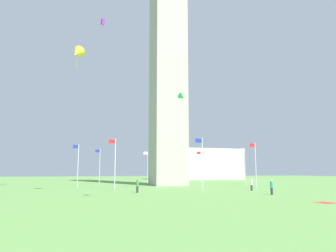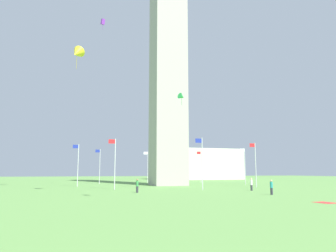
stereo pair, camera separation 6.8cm
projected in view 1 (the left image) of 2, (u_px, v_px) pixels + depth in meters
The scene contains 18 objects.
ground_plane at pixel (168, 185), 63.92m from camera, with size 260.00×260.00×0.00m, color #609347.
obelisk_monument at pixel (168, 43), 68.02m from camera, with size 6.48×6.48×58.89m.
flagpole_n at pixel (78, 163), 59.44m from camera, with size 1.12×0.14×7.72m.
flagpole_ne at pixel (115, 161), 49.35m from camera, with size 1.12×0.14×7.72m.
flagpole_e at pixel (202, 161), 48.14m from camera, with size 1.12×0.14×7.72m.
flagpole_se at pixel (255, 163), 56.50m from camera, with size 1.12×0.14×7.72m.
flagpole_s at pixel (245, 164), 69.54m from camera, with size 1.12×0.14×7.72m.
flagpole_sw at pixel (201, 165), 79.63m from camera, with size 1.12×0.14×7.72m.
flagpole_w at pixel (147, 165), 80.84m from camera, with size 1.12×0.14×7.72m.
flagpole_nw at pixel (99, 165), 72.48m from camera, with size 1.12×0.14×7.72m.
person_white_shirt at pixel (252, 184), 46.14m from camera, with size 0.32×0.32×1.78m.
person_teal_shirt at pixel (272, 187), 38.01m from camera, with size 0.32×0.32×1.73m.
person_green_shirt at pixel (137, 186), 41.82m from camera, with size 0.32×0.32×1.75m.
kite_purple_box at pixel (103, 22), 59.56m from camera, with size 0.79×0.94×2.12m.
kite_green_delta at pixel (182, 97), 46.38m from camera, with size 1.27×1.20×1.78m.
kite_yellow_delta at pixel (77, 53), 40.96m from camera, with size 2.38×2.49×3.10m.
distant_building at pixel (197, 164), 114.46m from camera, with size 28.03×16.93×10.41m.
picnic_blanket_near_first_person at pixel (326, 203), 28.28m from camera, with size 1.80×1.40×0.01m, color red.
Camera 1 is at (19.17, 62.03, 2.69)m, focal length 34.69 mm.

